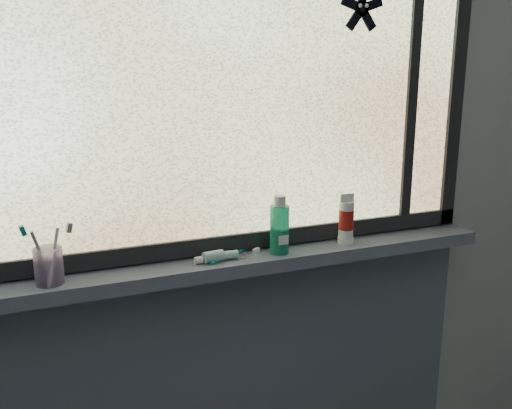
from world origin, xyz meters
name	(u,v)px	position (x,y,z in m)	size (l,w,h in m)	color
wall_back	(231,174)	(0.00, 1.30, 1.25)	(3.00, 0.01, 2.50)	#9EA3A8
windowsill	(240,263)	(0.00, 1.23, 1.00)	(1.62, 0.14, 0.04)	#50576B
sill_apron	(235,406)	(0.00, 1.29, 0.49)	(1.62, 0.02, 0.98)	#50576B
window_pane	(233,76)	(0.00, 1.28, 1.53)	(1.50, 0.01, 1.00)	silver
frame_bottom	(235,242)	(0.00, 1.28, 1.05)	(1.60, 0.03, 0.05)	black
frame_right	(456,74)	(0.78, 1.28, 1.53)	(0.05, 0.03, 1.10)	black
frame_mullion	(412,74)	(0.60, 1.28, 1.53)	(0.04, 0.03, 1.00)	black
starfish_sticker	(362,8)	(0.40, 1.27, 1.72)	(0.15, 0.02, 0.15)	black
toothpaste_tube	(220,256)	(-0.07, 1.21, 1.04)	(0.18, 0.04, 0.03)	white
toothbrush_cup	(49,266)	(-0.52, 1.22, 1.07)	(0.07, 0.07, 0.09)	#C4AAE1
toothbrush_lying	(229,255)	(-0.03, 1.23, 1.03)	(0.20, 0.02, 0.01)	#0E7E79
mouthwash_bottle	(280,225)	(0.12, 1.22, 1.11)	(0.06, 0.06, 0.14)	#21AE80
cream_tube	(346,217)	(0.34, 1.22, 1.10)	(0.05, 0.05, 0.11)	silver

